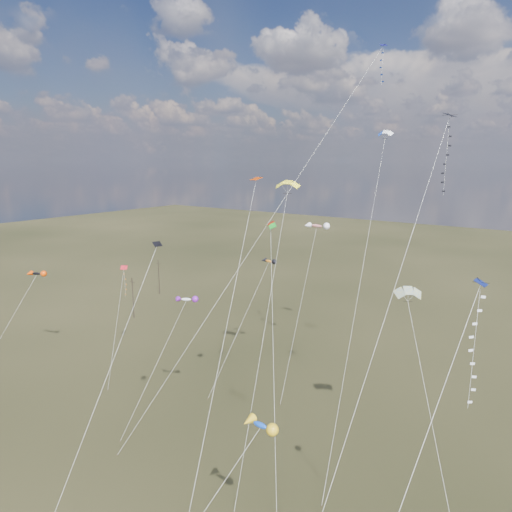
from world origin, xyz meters
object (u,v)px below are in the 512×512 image
Objects in this scene: parafoil_yellow at (287,183)px; novelty_black_orange at (36,274)px; diamond_black_high at (439,175)px; utility_pole_near at (133,297)px; utility_pole_far at (159,277)px.

novelty_black_orange is at bearing -163.28° from parafoil_yellow.
diamond_black_high is 57.31m from novelty_black_orange.
diamond_black_high is at bearing -15.99° from parafoil_yellow.
utility_pole_far is at bearing 119.74° from utility_pole_near.
utility_pole_near is 16.12m from utility_pole_far.
utility_pole_near is at bearing 100.63° from novelty_black_orange.
parafoil_yellow is 40.92m from novelty_black_orange.
utility_pole_near is 0.57× the size of novelty_black_orange.
parafoil_yellow is (40.71, -9.54, 23.44)m from utility_pole_near.
diamond_black_high is 1.20× the size of parafoil_yellow.
parafoil_yellow reaches higher than novelty_black_orange.
utility_pole_near is 1.00× the size of utility_pole_far.
novelty_black_orange is at bearing -173.88° from diamond_black_high.
diamond_black_high reaches higher than utility_pole_far.
parafoil_yellow is (48.71, -23.54, 23.44)m from utility_pole_far.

